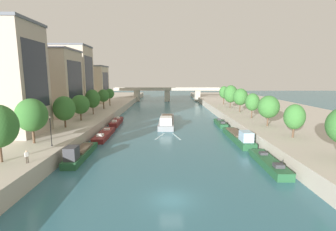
{
  "coord_description": "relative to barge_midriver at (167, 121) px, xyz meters",
  "views": [
    {
      "loc": [
        -0.53,
        -23.6,
        12.94
      ],
      "look_at": [
        0.0,
        46.78,
        1.5
      ],
      "focal_mm": 25.55,
      "sensor_mm": 36.0,
      "label": 1
    }
  ],
  "objects": [
    {
      "name": "ground_plane",
      "position": [
        0.4,
        -41.05,
        -0.96
      ],
      "size": [
        400.0,
        400.0,
        0.0
      ],
      "primitive_type": "plane",
      "color": "#336675"
    },
    {
      "name": "quay_left",
      "position": [
        -33.77,
        13.95,
        0.23
      ],
      "size": [
        36.0,
        170.0,
        2.37
      ],
      "primitive_type": "cube",
      "color": "#B7AD9E",
      "rests_on": "ground"
    },
    {
      "name": "quay_right",
      "position": [
        34.57,
        13.95,
        0.23
      ],
      "size": [
        36.0,
        170.0,
        2.37
      ],
      "primitive_type": "cube",
      "color": "#B7AD9E",
      "rests_on": "ground"
    },
    {
      "name": "barge_midriver",
      "position": [
        0.0,
        0.0,
        0.0
      ],
      "size": [
        4.52,
        21.08,
        3.06
      ],
      "color": "gray",
      "rests_on": "ground"
    },
    {
      "name": "wake_behind_barge",
      "position": [
        0.3,
        -13.66,
        -0.94
      ],
      "size": [
        5.6,
        5.98,
        0.03
      ],
      "color": "#A5D1DB",
      "rests_on": "ground"
    },
    {
      "name": "moored_boat_left_lone",
      "position": [
        -13.95,
        -27.87,
        -0.09
      ],
      "size": [
        2.51,
        12.23,
        2.95
      ],
      "color": "#235633",
      "rests_on": "ground"
    },
    {
      "name": "moored_boat_left_gap_after",
      "position": [
        -13.6,
        -13.9,
        -0.43
      ],
      "size": [
        2.61,
        12.73,
        2.09
      ],
      "color": "maroon",
      "rests_on": "ground"
    },
    {
      "name": "moored_boat_left_midway",
      "position": [
        -13.84,
        0.15,
        -0.31
      ],
      "size": [
        2.39,
        11.78,
        2.34
      ],
      "color": "maroon",
      "rests_on": "ground"
    },
    {
      "name": "moored_boat_right_second",
      "position": [
        14.8,
        -31.47,
        -0.38
      ],
      "size": [
        2.44,
        11.51,
        2.19
      ],
      "color": "#235633",
      "rests_on": "ground"
    },
    {
      "name": "moored_boat_right_far",
      "position": [
        14.58,
        -17.46,
        -0.04
      ],
      "size": [
        2.7,
        15.68,
        3.0
      ],
      "color": "#235633",
      "rests_on": "ground"
    },
    {
      "name": "moored_boat_right_downstream",
      "position": [
        14.55,
        -1.35,
        -0.41
      ],
      "size": [
        2.21,
        10.18,
        2.13
      ],
      "color": "#235633",
      "rests_on": "ground"
    },
    {
      "name": "tree_left_by_lamp",
      "position": [
        -21.45,
        -27.2,
        5.99
      ],
      "size": [
        4.8,
        4.8,
        7.21
      ],
      "color": "brown",
      "rests_on": "quay_left"
    },
    {
      "name": "tree_left_past_mid",
      "position": [
        -21.43,
        -15.11,
        5.46
      ],
      "size": [
        4.45,
        4.45,
        6.61
      ],
      "color": "brown",
      "rests_on": "quay_left"
    },
    {
      "name": "tree_left_end_of_row",
      "position": [
        -21.03,
        -6.86,
        5.34
      ],
      "size": [
        4.43,
        4.43,
        6.25
      ],
      "color": "brown",
      "rests_on": "quay_left"
    },
    {
      "name": "tree_left_nearest",
      "position": [
        -21.0,
        2.96,
        5.82
      ],
      "size": [
        4.19,
        4.19,
        7.02
      ],
      "color": "brown",
      "rests_on": "quay_left"
    },
    {
      "name": "tree_left_distant",
      "position": [
        -20.84,
        14.09,
        5.82
      ],
      "size": [
        3.83,
        3.83,
        6.46
      ],
      "color": "brown",
      "rests_on": "quay_left"
    },
    {
      "name": "tree_left_third",
      "position": [
        -21.0,
        23.52,
        5.83
      ],
      "size": [
        3.38,
        3.38,
        6.25
      ],
      "color": "brown",
      "rests_on": "quay_left"
    },
    {
      "name": "tree_right_by_lamp",
      "position": [
        22.21,
        -23.85,
        5.1
      ],
      "size": [
        3.52,
        3.52,
        5.88
      ],
      "color": "brown",
      "rests_on": "quay_right"
    },
    {
      "name": "tree_right_end_of_row",
      "position": [
        21.8,
        -14.09,
        5.6
      ],
      "size": [
        4.46,
        4.46,
        6.6
      ],
      "color": "brown",
      "rests_on": "quay_right"
    },
    {
      "name": "tree_right_midway",
      "position": [
        22.04,
        -3.69,
        5.55
      ],
      "size": [
        3.57,
        3.57,
        6.4
      ],
      "color": "brown",
      "rests_on": "quay_right"
    },
    {
      "name": "tree_right_distant",
      "position": [
        22.18,
        6.85,
        6.01
      ],
      "size": [
        4.3,
        4.3,
        7.09
      ],
      "color": "brown",
      "rests_on": "quay_right"
    },
    {
      "name": "tree_right_second",
      "position": [
        22.04,
        17.35,
        6.14
      ],
      "size": [
        4.78,
        4.78,
        7.7
      ],
      "color": "brown",
      "rests_on": "quay_right"
    },
    {
      "name": "tree_right_third",
      "position": [
        22.08,
        27.21,
        6.11
      ],
      "size": [
        3.56,
        3.56,
        7.02
      ],
      "color": "brown",
      "rests_on": "quay_right"
    },
    {
      "name": "lamppost_left_bank",
      "position": [
        -17.79,
        -28.89,
        3.96
      ],
      "size": [
        0.28,
        0.28,
        4.65
      ],
      "color": "black",
      "rests_on": "quay_left"
    },
    {
      "name": "building_left_far_end",
      "position": [
        -30.95,
        0.26,
        10.34
      ],
      "size": [
        13.33,
        12.67,
        17.81
      ],
      "color": "#B2A38E",
      "rests_on": "quay_left"
    },
    {
      "name": "building_left_middle",
      "position": [
        -30.95,
        16.07,
        11.8
      ],
      "size": [
        10.77,
        10.4,
        20.74
      ],
      "color": "#B2A38E",
      "rests_on": "quay_left"
    },
    {
      "name": "building_left_corner",
      "position": [
        -30.95,
        33.63,
        8.91
      ],
      "size": [
        12.76,
        11.32,
        14.95
      ],
      "color": "beige",
      "rests_on": "quay_left"
    },
    {
      "name": "bridge_far",
      "position": [
        0.4,
        63.2,
        3.59
      ],
      "size": [
        56.34,
        4.4,
        7.24
      ],
      "color": "#ADA899",
      "rests_on": "ground"
    },
    {
      "name": "person_on_quay",
      "position": [
        -17.36,
        -36.25,
        2.34
      ],
      "size": [
        0.38,
        0.42,
        1.62
      ],
      "color": "#473D33",
      "rests_on": "quay_left"
    }
  ]
}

